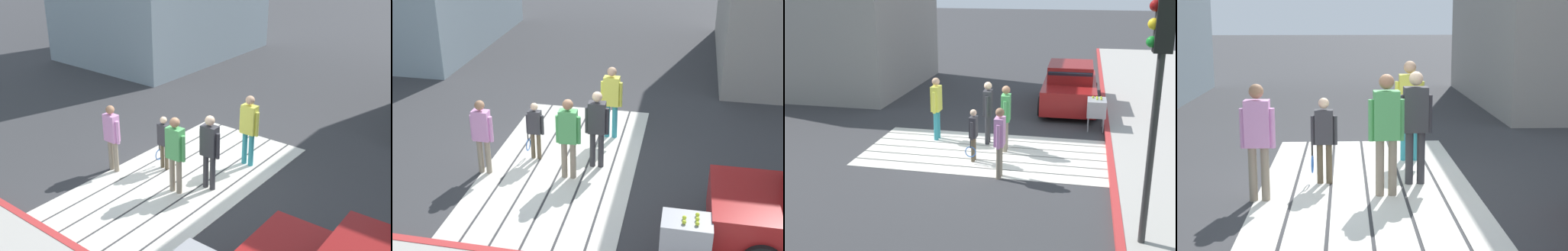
% 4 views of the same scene
% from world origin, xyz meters
% --- Properties ---
extents(ground_plane, '(120.00, 120.00, 0.00)m').
position_xyz_m(ground_plane, '(0.00, 0.00, 0.00)').
color(ground_plane, '#38383A').
extents(crosswalk_stripes, '(6.40, 3.25, 0.01)m').
position_xyz_m(crosswalk_stripes, '(0.00, 0.00, 0.01)').
color(crosswalk_stripes, silver).
rests_on(crosswalk_stripes, ground).
extents(curb_painted, '(0.16, 40.00, 0.13)m').
position_xyz_m(curb_painted, '(-3.25, 0.00, 0.07)').
color(curb_painted, '#BC3333').
rests_on(curb_painted, ground).
extents(car_parked_near_curb, '(2.02, 4.32, 1.57)m').
position_xyz_m(car_parked_near_curb, '(-2.00, -5.30, 0.73)').
color(car_parked_near_curb, maroon).
rests_on(car_parked_near_curb, ground).
extents(traffic_light_corner, '(0.39, 0.28, 4.24)m').
position_xyz_m(traffic_light_corner, '(-3.58, 4.09, 3.04)').
color(traffic_light_corner, '#2D2D2D').
rests_on(traffic_light_corner, ground).
extents(tennis_ball_cart, '(0.56, 0.80, 1.02)m').
position_xyz_m(tennis_ball_cart, '(-2.90, -2.76, 0.70)').
color(tennis_ball_cart, '#99999E').
rests_on(tennis_ball_cart, ground).
extents(pedestrian_adult_lead, '(0.24, 0.52, 1.77)m').
position_xyz_m(pedestrian_adult_lead, '(0.08, -0.76, 1.03)').
color(pedestrian_adult_lead, '#333338').
rests_on(pedestrian_adult_lead, ground).
extents(pedestrian_adult_trailing, '(0.22, 0.49, 1.69)m').
position_xyz_m(pedestrian_adult_trailing, '(-0.66, 1.55, 0.98)').
color(pedestrian_adult_trailing, gray).
rests_on(pedestrian_adult_trailing, ground).
extents(pedestrian_adult_side, '(0.25, 0.52, 1.80)m').
position_xyz_m(pedestrian_adult_side, '(-0.50, -0.27, 1.05)').
color(pedestrian_adult_side, gray).
rests_on(pedestrian_adult_side, ground).
extents(pedestrian_teen_behind, '(0.24, 0.53, 1.81)m').
position_xyz_m(pedestrian_teen_behind, '(1.58, -0.83, 1.06)').
color(pedestrian_teen_behind, teal).
rests_on(pedestrian_teen_behind, ground).
extents(pedestrian_child_with_racket, '(0.28, 0.41, 1.37)m').
position_xyz_m(pedestrian_child_with_racket, '(0.17, 0.66, 0.77)').
color(pedestrian_child_with_racket, brown).
rests_on(pedestrian_child_with_racket, ground).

